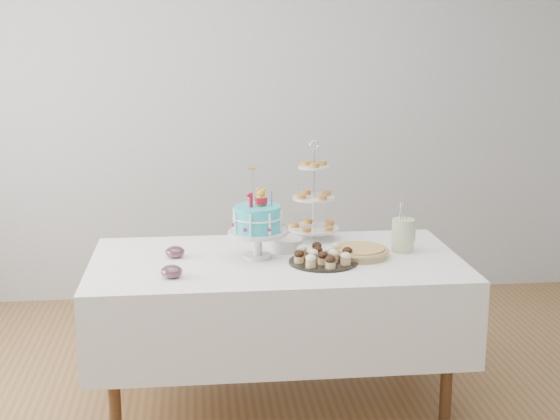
{
  "coord_description": "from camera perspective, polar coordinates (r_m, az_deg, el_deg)",
  "views": [
    {
      "loc": [
        -0.41,
        -3.58,
        1.92
      ],
      "look_at": [
        0.02,
        0.3,
        1.03
      ],
      "focal_mm": 50.0,
      "sensor_mm": 36.0,
      "label": 1
    }
  ],
  "objects": [
    {
      "name": "table",
      "position": [
        4.13,
        -0.28,
        -6.59
      ],
      "size": [
        1.92,
        1.02,
        0.77
      ],
      "color": "silver",
      "rests_on": "floor"
    },
    {
      "name": "pie",
      "position": [
        4.11,
        5.83,
        -3.04
      ],
      "size": [
        0.31,
        0.31,
        0.05
      ],
      "color": "tan",
      "rests_on": "table"
    },
    {
      "name": "jam_bowl_a",
      "position": [
        3.78,
        -7.94,
        -4.5
      ],
      "size": [
        0.11,
        0.11,
        0.06
      ],
      "color": "silver",
      "rests_on": "table"
    },
    {
      "name": "plate_stack",
      "position": [
        4.2,
        0.5,
        -2.54
      ],
      "size": [
        0.17,
        0.17,
        0.07
      ],
      "color": "silver",
      "rests_on": "table"
    },
    {
      "name": "pastry_plate",
      "position": [
        4.42,
        -0.33,
        -2.02
      ],
      "size": [
        0.21,
        0.21,
        0.03
      ],
      "color": "silver",
      "rests_on": "table"
    },
    {
      "name": "jam_bowl_b",
      "position": [
        4.11,
        -7.69,
        -3.07
      ],
      "size": [
        0.1,
        0.1,
        0.06
      ],
      "color": "silver",
      "rests_on": "table"
    },
    {
      "name": "tiered_stand",
      "position": [
        4.39,
        2.48,
        0.85
      ],
      "size": [
        0.29,
        0.29,
        0.57
      ],
      "color": "silver",
      "rests_on": "table"
    },
    {
      "name": "birthday_cake",
      "position": [
        4.04,
        -1.65,
        -1.76
      ],
      "size": [
        0.31,
        0.31,
        0.47
      ],
      "rotation": [
        0.0,
        0.0,
        0.42
      ],
      "color": "silver",
      "rests_on": "table"
    },
    {
      "name": "utensil_pitcher",
      "position": [
        4.22,
        8.99,
        -1.73
      ],
      "size": [
        0.13,
        0.12,
        0.27
      ],
      "rotation": [
        0.0,
        0.0,
        -0.04
      ],
      "color": "beige",
      "rests_on": "table"
    },
    {
      "name": "cupcake_tray",
      "position": [
        3.98,
        3.19,
        -3.35
      ],
      "size": [
        0.35,
        0.35,
        0.08
      ],
      "color": "black",
      "rests_on": "table"
    },
    {
      "name": "walls",
      "position": [
        3.64,
        0.2,
        3.88
      ],
      "size": [
        5.04,
        4.04,
        2.7
      ],
      "color": "#ACAFB2",
      "rests_on": "floor"
    }
  ]
}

